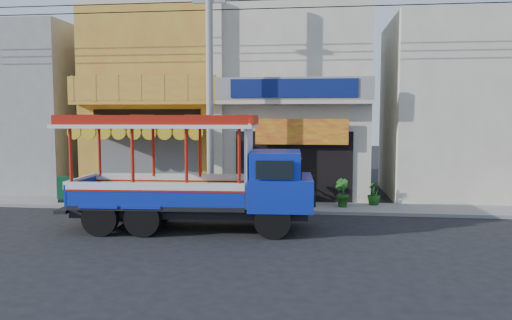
# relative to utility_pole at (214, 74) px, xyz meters

# --- Properties ---
(ground) EXTENTS (90.00, 90.00, 0.00)m
(ground) POSITION_rel_utility_pole_xyz_m (0.85, -3.30, -5.03)
(ground) COLOR black
(ground) RESTS_ON ground
(sidewalk) EXTENTS (30.00, 2.00, 0.12)m
(sidewalk) POSITION_rel_utility_pole_xyz_m (0.85, 0.70, -4.97)
(sidewalk) COLOR slate
(sidewalk) RESTS_ON ground
(shophouse_left) EXTENTS (6.00, 7.50, 8.24)m
(shophouse_left) POSITION_rel_utility_pole_xyz_m (-3.15, 4.66, -0.92)
(shophouse_left) COLOR #C1762A
(shophouse_left) RESTS_ON ground
(shophouse_right) EXTENTS (6.00, 6.75, 8.24)m
(shophouse_right) POSITION_rel_utility_pole_xyz_m (2.85, 4.66, -0.93)
(shophouse_right) COLOR #BFB49C
(shophouse_right) RESTS_ON ground
(party_pilaster) EXTENTS (0.35, 0.30, 8.00)m
(party_pilaster) POSITION_rel_utility_pole_xyz_m (-0.15, 1.55, -1.03)
(party_pilaster) COLOR #BFB49C
(party_pilaster) RESTS_ON ground
(filler_building_left) EXTENTS (6.00, 6.00, 7.60)m
(filler_building_left) POSITION_rel_utility_pole_xyz_m (-10.15, 4.70, -1.23)
(filler_building_left) COLOR gray
(filler_building_left) RESTS_ON ground
(filler_building_right) EXTENTS (6.00, 6.00, 7.60)m
(filler_building_right) POSITION_rel_utility_pole_xyz_m (9.85, 4.70, -1.23)
(filler_building_right) COLOR #BFB49C
(filler_building_right) RESTS_ON ground
(utility_pole) EXTENTS (28.00, 0.26, 9.00)m
(utility_pole) POSITION_rel_utility_pole_xyz_m (0.00, 0.00, 0.00)
(utility_pole) COLOR gray
(utility_pole) RESTS_ON ground
(songthaew_truck) EXTENTS (7.69, 2.89, 3.53)m
(songthaew_truck) POSITION_rel_utility_pole_xyz_m (0.46, -3.10, -3.33)
(songthaew_truck) COLOR black
(songthaew_truck) RESTS_ON ground
(green_sign) EXTENTS (0.66, 0.42, 1.02)m
(green_sign) POSITION_rel_utility_pole_xyz_m (-6.06, 0.43, -4.49)
(green_sign) COLOR black
(green_sign) RESTS_ON sidewalk
(potted_plant_a) EXTENTS (1.34, 1.30, 1.13)m
(potted_plant_a) POSITION_rel_utility_pole_xyz_m (3.16, 1.15, -4.35)
(potted_plant_a) COLOR #1C4F16
(potted_plant_a) RESTS_ON sidewalk
(potted_plant_b) EXTENTS (0.72, 0.74, 1.05)m
(potted_plant_b) POSITION_rel_utility_pole_xyz_m (4.69, 0.70, -4.39)
(potted_plant_b) COLOR #1C4F16
(potted_plant_b) RESTS_ON sidewalk
(potted_plant_c) EXTENTS (0.70, 0.70, 0.89)m
(potted_plant_c) POSITION_rel_utility_pole_xyz_m (5.94, 1.30, -4.47)
(potted_plant_c) COLOR #1C4F16
(potted_plant_c) RESTS_ON sidewalk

